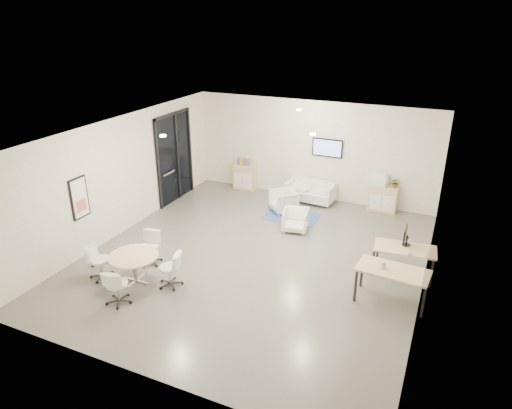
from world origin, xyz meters
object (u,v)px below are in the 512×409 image
at_px(armchair_left, 283,200).
at_px(desk_rear, 405,251).
at_px(sideboard_right, 383,198).
at_px(loveseat, 311,192).
at_px(armchair_right, 295,219).
at_px(round_table, 134,259).
at_px(sideboard_left, 245,177).
at_px(desk_front, 393,273).

bearing_deg(armchair_left, desk_rear, 13.07).
bearing_deg(sideboard_right, loveseat, -176.03).
relative_size(sideboard_right, armchair_right, 1.20).
distance_m(armchair_right, round_table, 4.70).
bearing_deg(round_table, sideboard_right, 55.26).
bearing_deg(sideboard_left, round_table, -87.60).
bearing_deg(armchair_left, sideboard_right, 68.75).
distance_m(loveseat, armchair_right, 2.27).
relative_size(sideboard_right, desk_front, 0.55).
xyz_separation_m(sideboard_left, armchair_left, (1.92, -1.28, -0.06)).
xyz_separation_m(armchair_left, round_table, (-1.65, -5.15, 0.23)).
relative_size(armchair_right, round_table, 0.62).
bearing_deg(sideboard_left, desk_rear, -32.07).
xyz_separation_m(sideboard_right, armchair_right, (-2.00, -2.41, -0.07)).
distance_m(loveseat, desk_rear, 4.86).
height_order(armchair_left, desk_rear, armchair_left).
xyz_separation_m(loveseat, round_table, (-2.17, -6.26, 0.28)).
bearing_deg(sideboard_left, sideboard_right, -0.06).
bearing_deg(armchair_right, sideboard_right, 39.99).
xyz_separation_m(loveseat, desk_front, (3.28, -4.66, 0.38)).
distance_m(sideboard_right, round_table, 7.81).
height_order(desk_front, round_table, desk_front).
bearing_deg(sideboard_left, loveseat, -3.84).
distance_m(sideboard_left, sideboard_right, 4.72).
xyz_separation_m(desk_front, round_table, (-5.44, -1.60, -0.09)).
height_order(sideboard_right, desk_rear, sideboard_right).
xyz_separation_m(sideboard_left, armchair_right, (2.72, -2.42, -0.08)).
bearing_deg(armchair_left, loveseat, 109.35).
height_order(armchair_left, armchair_right, armchair_left).
relative_size(desk_rear, desk_front, 0.94).
bearing_deg(desk_front, armchair_left, 141.57).
bearing_deg(sideboard_right, armchair_left, -155.59).
distance_m(sideboard_left, round_table, 6.43).
xyz_separation_m(desk_rear, round_table, (-5.54, -2.78, -0.05)).
xyz_separation_m(desk_rear, desk_front, (-0.10, -1.18, 0.04)).
height_order(loveseat, round_table, round_table).
bearing_deg(desk_rear, armchair_left, 143.53).
relative_size(sideboard_right, loveseat, 0.53).
distance_m(loveseat, armchair_left, 1.23).
distance_m(sideboard_left, desk_front, 7.48).
xyz_separation_m(sideboard_left, sideboard_right, (4.72, -0.01, -0.01)).
bearing_deg(desk_rear, armchair_right, 153.25).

